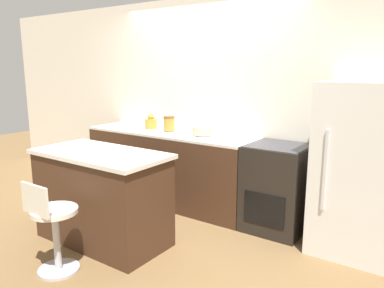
% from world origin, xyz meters
% --- Properties ---
extents(ground_plane, '(14.00, 14.00, 0.00)m').
position_xyz_m(ground_plane, '(0.00, 0.00, 0.00)').
color(ground_plane, brown).
extents(wall_back, '(8.00, 0.06, 2.60)m').
position_xyz_m(wall_back, '(0.00, 0.68, 1.30)').
color(wall_back, silver).
rests_on(wall_back, ground_plane).
extents(back_counter, '(2.32, 0.63, 0.94)m').
position_xyz_m(back_counter, '(-0.35, 0.33, 0.47)').
color(back_counter, '#422819').
rests_on(back_counter, ground_plane).
extents(kitchen_island, '(1.38, 0.71, 0.93)m').
position_xyz_m(kitchen_island, '(-0.19, -0.94, 0.47)').
color(kitchen_island, '#422819').
rests_on(kitchen_island, ground_plane).
extents(oven_range, '(0.63, 0.64, 0.94)m').
position_xyz_m(oven_range, '(1.13, 0.33, 0.47)').
color(oven_range, black).
rests_on(oven_range, ground_plane).
extents(refrigerator, '(0.70, 0.73, 1.62)m').
position_xyz_m(refrigerator, '(1.92, 0.29, 0.81)').
color(refrigerator, silver).
rests_on(refrigerator, ground_plane).
extents(stool_chair, '(0.39, 0.39, 0.83)m').
position_xyz_m(stool_chair, '(-0.07, -1.60, 0.41)').
color(stool_chair, '#B7B7BC').
rests_on(stool_chair, ground_plane).
extents(kettle, '(0.16, 0.16, 0.20)m').
position_xyz_m(kettle, '(-0.68, 0.37, 1.02)').
color(kettle, '#B29333').
rests_on(kettle, back_counter).
extents(mixing_bowl, '(0.25, 0.25, 0.10)m').
position_xyz_m(mixing_bowl, '(0.15, 0.37, 0.99)').
color(mixing_bowl, '#C1B28E').
rests_on(mixing_bowl, back_counter).
extents(canister_jar, '(0.15, 0.15, 0.18)m').
position_xyz_m(canister_jar, '(-0.37, 0.37, 1.03)').
color(canister_jar, '#B77F33').
rests_on(canister_jar, back_counter).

